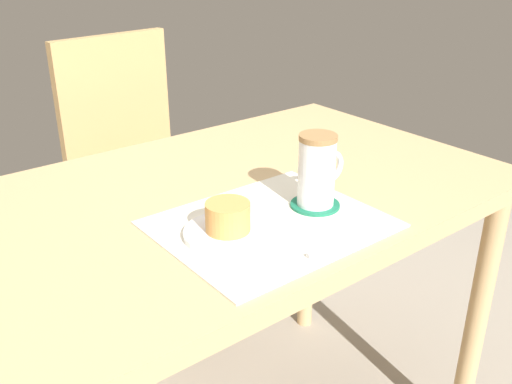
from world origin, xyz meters
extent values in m
cylinder|color=tan|center=(0.53, -0.30, 0.36)|extent=(0.05, 0.05, 0.72)
cylinder|color=tan|center=(0.53, 0.30, 0.36)|extent=(0.05, 0.05, 0.72)
cube|color=tan|center=(0.00, 0.00, 0.74)|extent=(1.18, 0.71, 0.04)
cylinder|color=tan|center=(0.36, 0.46, 0.21)|extent=(0.04, 0.04, 0.42)
cylinder|color=tan|center=(0.01, 0.43, 0.21)|extent=(0.04, 0.04, 0.42)
cylinder|color=tan|center=(0.33, 0.81, 0.21)|extent=(0.04, 0.04, 0.42)
cylinder|color=tan|center=(-0.02, 0.78, 0.21)|extent=(0.04, 0.04, 0.42)
cube|color=tan|center=(0.17, 0.62, 0.44)|extent=(0.46, 0.46, 0.04)
cube|color=tan|center=(0.15, 0.81, 0.70)|extent=(0.39, 0.07, 0.49)
cube|color=silver|center=(-0.02, -0.17, 0.76)|extent=(0.38, 0.31, 0.00)
cylinder|color=white|center=(-0.11, -0.17, 0.76)|extent=(0.15, 0.15, 0.01)
cylinder|color=tan|center=(-0.11, -0.17, 0.80)|extent=(0.08, 0.08, 0.05)
cylinder|color=#196B4C|center=(0.09, -0.17, 0.76)|extent=(0.09, 0.09, 0.00)
cylinder|color=white|center=(0.09, -0.17, 0.83)|extent=(0.07, 0.07, 0.13)
cylinder|color=#9E7547|center=(0.09, -0.17, 0.89)|extent=(0.07, 0.07, 0.01)
torus|color=white|center=(0.13, -0.17, 0.83)|extent=(0.06, 0.01, 0.06)
cylinder|color=silver|center=(0.01, -0.31, 0.76)|extent=(0.13, 0.02, 0.01)
camera|label=1|loc=(-0.59, -0.86, 1.23)|focal=40.00mm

